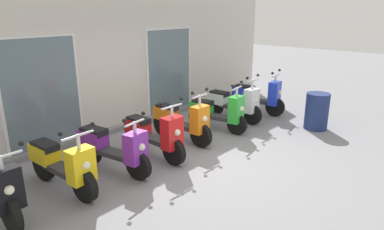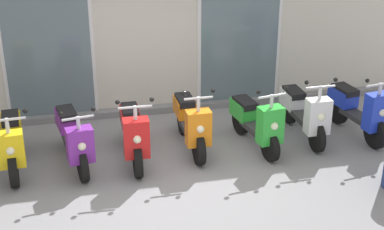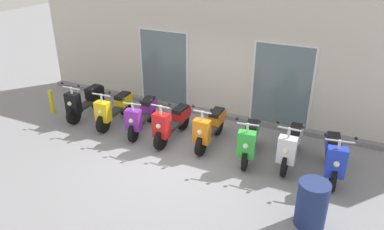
{
  "view_description": "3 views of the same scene",
  "coord_description": "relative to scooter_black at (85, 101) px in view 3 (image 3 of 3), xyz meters",
  "views": [
    {
      "loc": [
        -4.67,
        -3.96,
        2.78
      ],
      "look_at": [
        0.13,
        0.3,
        0.78
      ],
      "focal_mm": 32.18,
      "sensor_mm": 36.0,
      "label": 1
    },
    {
      "loc": [
        -1.37,
        -7.42,
        4.41
      ],
      "look_at": [
        0.42,
        0.65,
        0.7
      ],
      "focal_mm": 54.05,
      "sensor_mm": 36.0,
      "label": 2
    },
    {
      "loc": [
        3.52,
        -6.56,
        4.63
      ],
      "look_at": [
        0.03,
        0.74,
        0.77
      ],
      "focal_mm": 34.73,
      "sensor_mm": 36.0,
      "label": 3
    }
  ],
  "objects": [
    {
      "name": "storefront_facade",
      "position": [
        3.36,
        1.86,
        1.21
      ],
      "size": [
        11.86,
        0.5,
        3.5
      ],
      "color": "beige",
      "rests_on": "ground_plane"
    },
    {
      "name": "scooter_purple",
      "position": [
        1.93,
        -0.06,
        -0.02
      ],
      "size": [
        0.62,
        1.64,
        1.14
      ],
      "color": "black",
      "rests_on": "ground_plane"
    },
    {
      "name": "ground_plane",
      "position": [
        3.36,
        -0.82,
        -0.49
      ],
      "size": [
        40.0,
        40.0,
        0.0
      ],
      "primitive_type": "plane",
      "color": "gray"
    },
    {
      "name": "curb_bollard",
      "position": [
        -1.06,
        -0.22,
        -0.14
      ],
      "size": [
        0.12,
        0.12,
        0.7
      ],
      "primitive_type": "cylinder",
      "color": "yellow",
      "rests_on": "ground_plane"
    },
    {
      "name": "scooter_orange",
      "position": [
        3.81,
        0.06,
        -0.02
      ],
      "size": [
        0.52,
        1.63,
        1.23
      ],
      "color": "black",
      "rests_on": "ground_plane"
    },
    {
      "name": "scooter_white",
      "position": [
        5.77,
        0.06,
        -0.01
      ],
      "size": [
        0.56,
        1.66,
        1.24
      ],
      "color": "black",
      "rests_on": "ground_plane"
    },
    {
      "name": "scooter_green",
      "position": [
        4.86,
        -0.13,
        -0.03
      ],
      "size": [
        0.6,
        1.52,
        1.22
      ],
      "color": "black",
      "rests_on": "ground_plane"
    },
    {
      "name": "scooter_red",
      "position": [
        2.85,
        -0.12,
        -0.02
      ],
      "size": [
        0.56,
        1.66,
        1.25
      ],
      "color": "black",
      "rests_on": "ground_plane"
    },
    {
      "name": "scooter_blue",
      "position": [
        6.69,
        -0.1,
        0.01
      ],
      "size": [
        0.64,
        1.56,
        1.24
      ],
      "color": "black",
      "rests_on": "ground_plane"
    },
    {
      "name": "scooter_black",
      "position": [
        0.0,
        0.0,
        0.0
      ],
      "size": [
        0.62,
        1.58,
        1.17
      ],
      "color": "black",
      "rests_on": "ground_plane"
    },
    {
      "name": "scooter_yellow",
      "position": [
        1.01,
        0.0,
        -0.04
      ],
      "size": [
        0.59,
        1.66,
        1.18
      ],
      "color": "black",
      "rests_on": "ground_plane"
    },
    {
      "name": "trash_bin",
      "position": [
        6.54,
        -1.81,
        -0.05
      ],
      "size": [
        0.54,
        0.54,
        0.87
      ],
      "primitive_type": "cylinder",
      "color": "navy",
      "rests_on": "ground_plane"
    }
  ]
}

